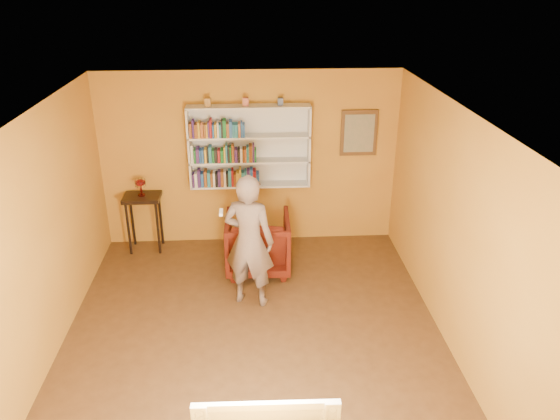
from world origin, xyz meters
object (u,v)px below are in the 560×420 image
object	(u,v)px
ruby_lustre	(140,184)
bookshelf	(249,146)
person	(249,241)
console_table	(143,205)
armchair	(258,243)

from	to	relation	value
ruby_lustre	bookshelf	bearing A→B (deg)	5.58
bookshelf	person	bearing A→B (deg)	-91.16
bookshelf	person	xyz separation A→B (m)	(-0.03, -1.72, -0.71)
console_table	armchair	world-z (taller)	console_table
armchair	ruby_lustre	bearing A→B (deg)	-21.65
armchair	person	xyz separation A→B (m)	(-0.12, -0.84, 0.46)
console_table	ruby_lustre	bearing A→B (deg)	104.04
console_table	armchair	size ratio (longest dim) A/B	0.97
console_table	person	xyz separation A→B (m)	(1.60, -1.56, 0.14)
ruby_lustre	armchair	size ratio (longest dim) A/B	0.28
bookshelf	ruby_lustre	size ratio (longest dim) A/B	7.01
bookshelf	person	world-z (taller)	bookshelf
person	console_table	bearing A→B (deg)	-26.48
ruby_lustre	console_table	bearing A→B (deg)	-75.96
bookshelf	ruby_lustre	distance (m)	1.72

